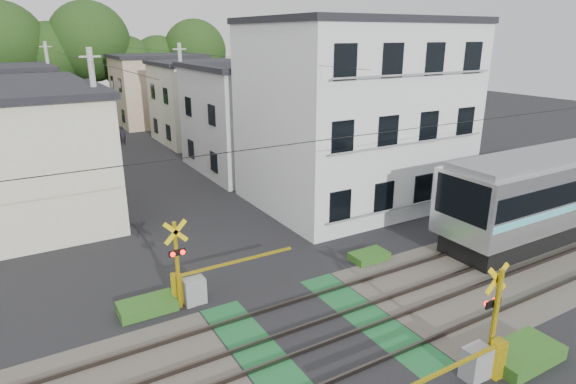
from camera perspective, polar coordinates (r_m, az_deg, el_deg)
ground at (r=14.94m, az=3.52°, el=-16.62°), size 120.00×120.00×0.00m
track_bed at (r=14.92m, az=3.52°, el=-16.51°), size 120.00×120.00×0.14m
crossing_signal_near at (r=13.92m, az=21.93°, el=-17.44°), size 4.74×0.65×3.09m
crossing_signal_far at (r=16.42m, az=-11.45°, el=-10.62°), size 4.74×0.65×3.09m
apartment_block at (r=25.26m, az=7.83°, el=9.22°), size 10.20×8.36×9.30m
houses_row at (r=37.12m, az=-19.17°, el=9.02°), size 22.07×31.35×6.80m
tree_hill at (r=58.40m, az=-25.47°, el=13.69°), size 40.00×12.86×11.98m
catenary at (r=17.15m, az=20.60°, el=0.65°), size 60.00×5.04×7.00m
utility_poles at (r=33.93m, az=-20.44°, el=9.54°), size 7.90×42.00×8.00m
pedestrian at (r=41.22m, az=-19.06°, el=6.36°), size 0.65×0.52×1.56m
weed_patches at (r=15.68m, az=9.23°, el=-14.20°), size 10.25×8.80×0.40m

